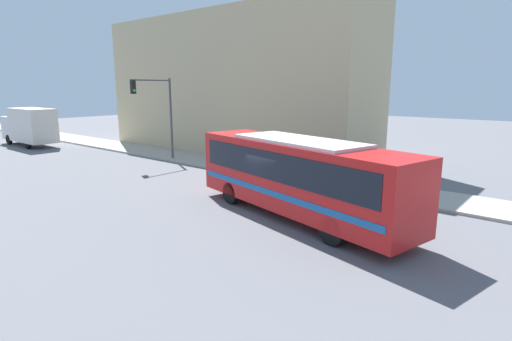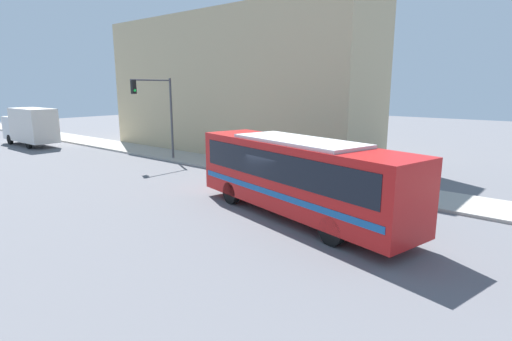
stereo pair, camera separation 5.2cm
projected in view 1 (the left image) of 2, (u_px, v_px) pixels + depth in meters
ground_plane at (281, 213)px, 16.88m from camera, size 120.00×120.00×0.00m
sidewalk at (133, 149)px, 33.96m from camera, size 3.26×70.00×0.14m
building_facade at (231, 85)px, 31.91m from camera, size 6.00×23.68×10.77m
city_bus at (298, 173)px, 15.97m from camera, size 4.80×10.76×3.23m
delivery_truck at (29, 126)px, 35.86m from camera, size 2.20×7.18×3.39m
fire_hydrant at (299, 174)px, 22.17m from camera, size 0.26×0.35×0.74m
traffic_light_pole at (158, 105)px, 27.70m from camera, size 3.28×0.35×5.70m
parking_meter at (217, 152)px, 26.04m from camera, size 0.14×0.14×1.42m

